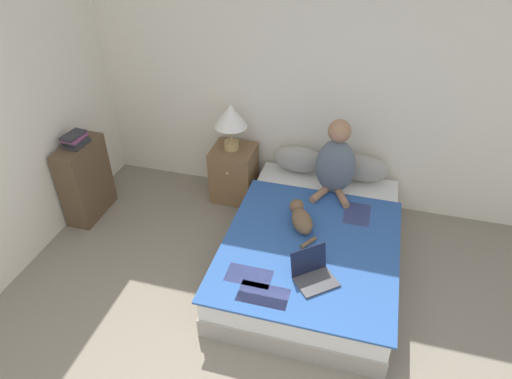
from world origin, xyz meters
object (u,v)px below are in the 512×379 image
(bookshelf, at_px, (86,180))
(bed, at_px, (312,248))
(pillow_far, at_px, (362,168))
(laptop_open, at_px, (314,274))
(pillow_near, at_px, (299,159))
(book_stack_top, at_px, (75,139))
(cat_tabby, at_px, (301,218))
(person_sitting, at_px, (336,162))
(nightstand, at_px, (234,173))
(table_lamp, at_px, (231,118))

(bookshelf, bearing_deg, bed, -3.53)
(pillow_far, xyz_separation_m, laptop_open, (-0.23, -1.48, -0.09))
(bed, relative_size, pillow_near, 3.86)
(pillow_near, xyz_separation_m, bookshelf, (-2.05, -0.77, -0.12))
(pillow_near, xyz_separation_m, book_stack_top, (-2.05, -0.77, 0.35))
(cat_tabby, height_order, book_stack_top, book_stack_top)
(laptop_open, xyz_separation_m, book_stack_top, (-2.46, 0.71, 0.44))
(pillow_near, height_order, laptop_open, pillow_near)
(laptop_open, relative_size, book_stack_top, 1.65)
(pillow_near, height_order, pillow_far, same)
(bookshelf, bearing_deg, pillow_far, 16.02)
(person_sitting, bearing_deg, laptop_open, -89.30)
(bookshelf, height_order, book_stack_top, book_stack_top)
(book_stack_top, bearing_deg, bookshelf, -69.26)
(nightstand, xyz_separation_m, bookshelf, (-1.36, -0.69, 0.11))
(person_sitting, relative_size, bookshelf, 0.94)
(bookshelf, bearing_deg, nightstand, 26.91)
(bed, height_order, book_stack_top, book_stack_top)
(bed, bearing_deg, pillow_far, 70.70)
(cat_tabby, distance_m, laptop_open, 0.64)
(cat_tabby, bearing_deg, table_lamp, 21.24)
(cat_tabby, xyz_separation_m, laptop_open, (0.22, -0.60, -0.04))
(table_lamp, xyz_separation_m, book_stack_top, (-1.35, -0.69, -0.08))
(bed, distance_m, pillow_near, 1.03)
(bed, bearing_deg, person_sitting, 83.59)
(bed, relative_size, bookshelf, 2.54)
(pillow_near, bearing_deg, pillow_far, 0.00)
(cat_tabby, height_order, nightstand, nightstand)
(person_sitting, relative_size, table_lamp, 1.55)
(pillow_far, relative_size, person_sitting, 0.70)
(cat_tabby, height_order, laptop_open, laptop_open)
(laptop_open, height_order, table_lamp, table_lamp)
(pillow_near, height_order, bookshelf, bookshelf)
(book_stack_top, bearing_deg, cat_tabby, -2.74)
(nightstand, xyz_separation_m, book_stack_top, (-1.36, -0.69, 0.58))
(laptop_open, height_order, nightstand, laptop_open)
(pillow_near, xyz_separation_m, person_sitting, (0.39, -0.27, 0.19))
(pillow_far, bearing_deg, person_sitting, -133.01)
(book_stack_top, bearing_deg, pillow_near, 20.65)
(pillow_near, relative_size, person_sitting, 0.70)
(cat_tabby, relative_size, table_lamp, 0.98)
(pillow_near, height_order, table_lamp, table_lamp)
(cat_tabby, distance_m, table_lamp, 1.29)
(pillow_far, relative_size, cat_tabby, 1.10)
(nightstand, relative_size, book_stack_top, 2.43)
(cat_tabby, bearing_deg, laptop_open, 172.65)
(laptop_open, bearing_deg, book_stack_top, 123.76)
(pillow_far, distance_m, bookshelf, 2.80)
(person_sitting, height_order, bookshelf, person_sitting)
(laptop_open, distance_m, book_stack_top, 2.60)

